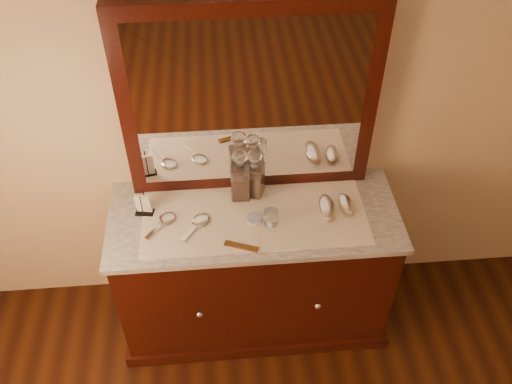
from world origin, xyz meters
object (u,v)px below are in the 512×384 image
at_px(comb, 241,246).
at_px(hand_mirror_inner, 199,222).
at_px(napkin_rack, 144,205).
at_px(brush_near, 327,208).
at_px(hand_mirror_outer, 164,221).
at_px(pin_dish, 254,218).
at_px(dresser_cabinet, 254,271).
at_px(decanter_right, 255,177).
at_px(decanter_left, 240,179).
at_px(mirror_frame, 250,102).
at_px(brush_far, 346,205).

height_order(comb, hand_mirror_inner, hand_mirror_inner).
height_order(napkin_rack, brush_near, napkin_rack).
height_order(comb, hand_mirror_outer, hand_mirror_outer).
bearing_deg(pin_dish, hand_mirror_inner, -178.76).
bearing_deg(dresser_cabinet, decanter_right, 84.64).
height_order(napkin_rack, decanter_left, decanter_left).
relative_size(comb, hand_mirror_outer, 0.84).
relative_size(dresser_cabinet, mirror_frame, 1.17).
distance_m(dresser_cabinet, pin_dish, 0.45).
height_order(comb, decanter_left, decanter_left).
bearing_deg(brush_far, decanter_left, 166.06).
bearing_deg(brush_far, brush_near, -168.40).
xyz_separation_m(mirror_frame, brush_far, (0.46, -0.24, -0.48)).
bearing_deg(napkin_rack, brush_far, -2.94).
distance_m(comb, decanter_right, 0.38).
bearing_deg(dresser_cabinet, comb, -110.57).
height_order(mirror_frame, brush_far, mirror_frame).
distance_m(brush_far, hand_mirror_outer, 0.90).
relative_size(dresser_cabinet, brush_near, 7.90).
xyz_separation_m(comb, hand_mirror_outer, (-0.36, 0.19, 0.00)).
distance_m(napkin_rack, hand_mirror_inner, 0.29).
height_order(napkin_rack, decanter_right, decanter_right).
xyz_separation_m(decanter_right, hand_mirror_inner, (-0.29, -0.19, -0.10)).
bearing_deg(decanter_right, hand_mirror_outer, -159.76).
relative_size(hand_mirror_outer, hand_mirror_inner, 0.99).
height_order(pin_dish, brush_far, brush_far).
bearing_deg(decanter_right, dresser_cabinet, -95.36).
bearing_deg(brush_near, comb, -156.01).
relative_size(brush_far, hand_mirror_outer, 0.79).
distance_m(pin_dish, decanter_left, 0.21).
xyz_separation_m(comb, napkin_rack, (-0.46, 0.27, 0.05)).
relative_size(dresser_cabinet, napkin_rack, 10.26).
height_order(decanter_right, brush_far, decanter_right).
bearing_deg(dresser_cabinet, hand_mirror_outer, -177.69).
bearing_deg(napkin_rack, hand_mirror_inner, -20.69).
height_order(mirror_frame, comb, mirror_frame).
height_order(decanter_right, hand_mirror_inner, decanter_right).
relative_size(brush_far, hand_mirror_inner, 0.78).
bearing_deg(brush_near, decanter_left, 160.19).
height_order(comb, napkin_rack, napkin_rack).
bearing_deg(decanter_left, napkin_rack, -170.90).
relative_size(mirror_frame, comb, 7.34).
height_order(pin_dish, comb, pin_dish).
height_order(pin_dish, hand_mirror_outer, hand_mirror_outer).
xyz_separation_m(pin_dish, decanter_left, (-0.05, 0.17, 0.11)).
xyz_separation_m(dresser_cabinet, decanter_left, (-0.06, 0.14, 0.56)).
relative_size(comb, decanter_right, 0.57).
bearing_deg(dresser_cabinet, mirror_frame, 90.00).
relative_size(pin_dish, brush_near, 0.45).
xyz_separation_m(dresser_cabinet, napkin_rack, (-0.54, 0.06, 0.49)).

